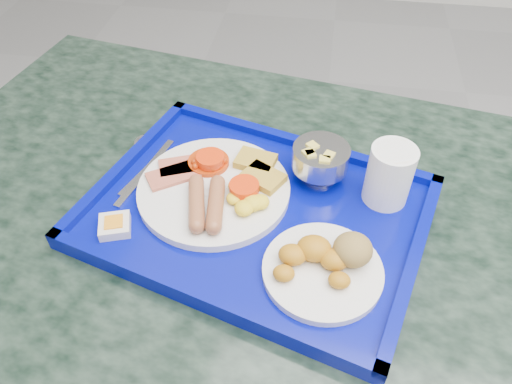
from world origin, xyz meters
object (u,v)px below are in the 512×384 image
Objects in this scene: table at (264,303)px; tray at (256,213)px; fruit_bowl at (320,159)px; juice_cup at (390,173)px; bread_plate at (326,263)px; main_plate at (218,188)px.

tray is at bearing 130.57° from table.
fruit_bowl is 0.11m from juice_cup.
fruit_bowl reaches higher than tray.
bread_plate reaches higher than table.
juice_cup is at bearing 16.64° from tray.
tray is at bearing 138.98° from bread_plate.
main_plate is at bearing 157.02° from tray.
table is at bearing -155.74° from juice_cup.
juice_cup is at bearing 6.71° from main_plate.
main_plate reaches higher than tray.
bread_plate is at bearing -35.19° from main_plate.
juice_cup is (0.26, 0.03, 0.04)m from main_plate.
bread_plate is (0.18, -0.12, 0.00)m from main_plate.
bread_plate is at bearing -41.02° from tray.
table is at bearing -30.40° from main_plate.
main_plate is 1.46× the size of bread_plate.
main_plate is at bearing -158.55° from fruit_bowl.
fruit_bowl is at bearing 163.90° from juice_cup.
juice_cup is (0.11, -0.03, 0.01)m from fruit_bowl.
main_plate is at bearing 149.60° from table.
tray reaches higher than table.
fruit_bowl is (0.07, 0.11, 0.26)m from table.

